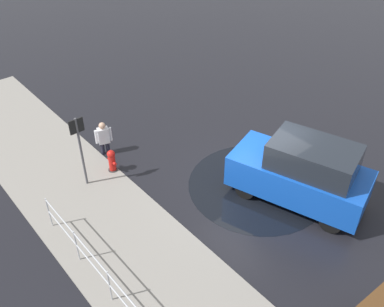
# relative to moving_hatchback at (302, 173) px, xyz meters

# --- Properties ---
(ground_plane) EXTENTS (60.00, 60.00, 0.00)m
(ground_plane) POSITION_rel_moving_hatchback_xyz_m (1.42, 0.70, -1.03)
(ground_plane) COLOR black
(kerb_strip) EXTENTS (24.00, 3.20, 0.04)m
(kerb_strip) POSITION_rel_moving_hatchback_xyz_m (1.42, 4.90, -1.01)
(kerb_strip) COLOR gray
(kerb_strip) RESTS_ON ground
(moving_hatchback) EXTENTS (4.23, 2.80, 2.06)m
(moving_hatchback) POSITION_rel_moving_hatchback_xyz_m (0.00, 0.00, 0.00)
(moving_hatchback) COLOR blue
(moving_hatchback) RESTS_ON ground
(fire_hydrant) EXTENTS (0.42, 0.31, 0.80)m
(fire_hydrant) POSITION_rel_moving_hatchback_xyz_m (4.71, 3.45, -0.63)
(fire_hydrant) COLOR red
(fire_hydrant) RESTS_ON ground
(pedestrian) EXTENTS (0.34, 0.55, 1.22)m
(pedestrian) POSITION_rel_moving_hatchback_xyz_m (5.70, 3.12, -0.34)
(pedestrian) COLOR silver
(pedestrian) RESTS_ON ground
(metal_railing) EXTENTS (7.77, 0.04, 1.05)m
(metal_railing) POSITION_rel_moving_hatchback_xyz_m (-0.18, 6.05, -0.31)
(metal_railing) COLOR #B7BABF
(metal_railing) RESTS_ON ground
(sign_post) EXTENTS (0.07, 0.44, 2.40)m
(sign_post) POSITION_rel_moving_hatchback_xyz_m (4.67, 4.42, 0.55)
(sign_post) COLOR #4C4C51
(sign_post) RESTS_ON ground
(puddle_patch) EXTENTS (4.26, 4.26, 0.01)m
(puddle_patch) POSITION_rel_moving_hatchback_xyz_m (1.20, 0.45, -1.02)
(puddle_patch) COLOR black
(puddle_patch) RESTS_ON ground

